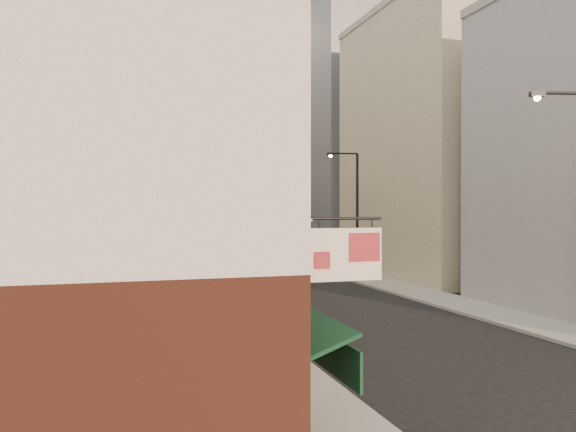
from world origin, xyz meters
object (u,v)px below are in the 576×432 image
object	(u,v)px
white_tower	(253,124)
streetlamp_mid	(354,205)
clock_tower	(172,139)
traffic_light_right	(309,223)
traffic_light_left	(164,230)
streetlamp_far	(291,211)

from	to	relation	value
white_tower	streetlamp_mid	world-z (taller)	white_tower
white_tower	streetlamp_mid	size ratio (longest dim) A/B	4.35
clock_tower	traffic_light_right	xyz separation A→B (m)	(7.01, -51.58, -13.75)
clock_tower	traffic_light_left	bearing A→B (deg)	-96.61
clock_tower	traffic_light_left	xyz separation A→B (m)	(-5.94, -51.27, -14.26)
streetlamp_mid	streetlamp_far	bearing A→B (deg)	104.44
clock_tower	white_tower	distance (m)	17.83
streetlamp_mid	traffic_light_left	distance (m)	16.31
streetlamp_far	clock_tower	bearing A→B (deg)	86.91
clock_tower	streetlamp_mid	world-z (taller)	clock_tower
clock_tower	traffic_light_right	bearing A→B (deg)	-82.27
streetlamp_mid	traffic_light_left	xyz separation A→B (m)	(-13.74, 8.53, -2.07)
traffic_light_right	streetlamp_mid	bearing A→B (deg)	74.82
streetlamp_far	traffic_light_left	bearing A→B (deg)	-168.11
white_tower	streetlamp_mid	bearing A→B (deg)	-94.00
white_tower	traffic_light_right	bearing A→B (deg)	-96.07
streetlamp_mid	clock_tower	bearing A→B (deg)	109.54
clock_tower	streetlamp_far	distance (m)	47.68
white_tower	streetlamp_far	world-z (taller)	white_tower
clock_tower	traffic_light_right	distance (m)	53.84
white_tower	streetlamp_far	distance (m)	34.43
clock_tower	streetlamp_mid	bearing A→B (deg)	-82.57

